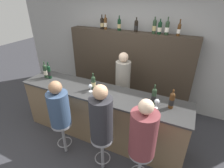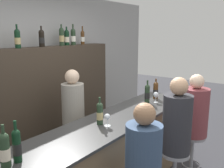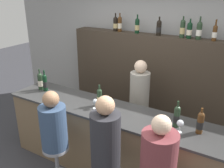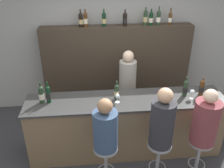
{
  "view_description": "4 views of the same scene",
  "coord_description": "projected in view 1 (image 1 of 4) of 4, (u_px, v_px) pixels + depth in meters",
  "views": [
    {
      "loc": [
        1.33,
        -1.98,
        2.53
      ],
      "look_at": [
        0.2,
        0.38,
        1.15
      ],
      "focal_mm": 28.0,
      "sensor_mm": 36.0,
      "label": 1
    },
    {
      "loc": [
        -2.17,
        -1.33,
        1.99
      ],
      "look_at": [
        -0.02,
        0.28,
        1.43
      ],
      "focal_mm": 40.0,
      "sensor_mm": 36.0,
      "label": 2
    },
    {
      "loc": [
        1.59,
        -2.22,
        2.52
      ],
      "look_at": [
        0.07,
        0.32,
        1.36
      ],
      "focal_mm": 40.0,
      "sensor_mm": 36.0,
      "label": 3
    },
    {
      "loc": [
        -0.53,
        -2.93,
        2.97
      ],
      "look_at": [
        -0.23,
        0.29,
        1.28
      ],
      "focal_mm": 40.0,
      "sensor_mm": 36.0,
      "label": 4
    }
  ],
  "objects": [
    {
      "name": "wine_bottle_counter_3",
      "position": [
        154.0,
        96.0,
        2.67
      ],
      "size": [
        0.07,
        0.07,
        0.33
      ],
      "color": "#233823",
      "rests_on": "bar_counter"
    },
    {
      "name": "wine_bottle_backbar_7",
      "position": [
        179.0,
        30.0,
        3.33
      ],
      "size": [
        0.07,
        0.07,
        0.31
      ],
      "color": "#4C2D14",
      "rests_on": "back_bar_cabinet"
    },
    {
      "name": "wine_bottle_backbar_1",
      "position": [
        105.0,
        23.0,
        3.93
      ],
      "size": [
        0.07,
        0.07,
        0.32
      ],
      "color": "#4C2D14",
      "rests_on": "back_bar_cabinet"
    },
    {
      "name": "wine_bottle_counter_2",
      "position": [
        93.0,
        83.0,
        3.08
      ],
      "size": [
        0.07,
        0.07,
        0.31
      ],
      "color": "#233823",
      "rests_on": "bar_counter"
    },
    {
      "name": "bar_stool_left",
      "position": [
        63.0,
        130.0,
        2.91
      ],
      "size": [
        0.33,
        0.33,
        0.64
      ],
      "color": "gray",
      "rests_on": "ground_plane"
    },
    {
      "name": "guest_seated_left",
      "position": [
        59.0,
        107.0,
        2.69
      ],
      "size": [
        0.33,
        0.33,
        0.76
      ],
      "color": "#334766",
      "rests_on": "bar_stool_left"
    },
    {
      "name": "wine_bottle_counter_4",
      "position": [
        172.0,
        100.0,
        2.57
      ],
      "size": [
        0.08,
        0.08,
        0.31
      ],
      "color": "#4C2D14",
      "rests_on": "bar_counter"
    },
    {
      "name": "wine_bottle_counter_1",
      "position": [
        49.0,
        72.0,
        3.47
      ],
      "size": [
        0.07,
        0.07,
        0.34
      ],
      "color": "black",
      "rests_on": "bar_counter"
    },
    {
      "name": "wall_back",
      "position": [
        132.0,
        50.0,
        4.17
      ],
      "size": [
        6.4,
        0.05,
        2.6
      ],
      "color": "#9E9E9E",
      "rests_on": "ground_plane"
    },
    {
      "name": "wine_bottle_backbar_6",
      "position": [
        167.0,
        28.0,
        3.41
      ],
      "size": [
        0.08,
        0.08,
        0.34
      ],
      "color": "#233823",
      "rests_on": "back_bar_cabinet"
    },
    {
      "name": "bar_counter",
      "position": [
        101.0,
        114.0,
        3.28
      ],
      "size": [
        3.09,
        0.67,
        0.99
      ],
      "color": "brown",
      "rests_on": "ground_plane"
    },
    {
      "name": "bar_stool_middle",
      "position": [
        102.0,
        145.0,
        2.62
      ],
      "size": [
        0.33,
        0.33,
        0.64
      ],
      "color": "gray",
      "rests_on": "ground_plane"
    },
    {
      "name": "wine_bottle_backbar_3",
      "position": [
        136.0,
        26.0,
        3.65
      ],
      "size": [
        0.08,
        0.08,
        0.3
      ],
      "color": "black",
      "rests_on": "back_bar_cabinet"
    },
    {
      "name": "guest_seated_right",
      "position": [
        143.0,
        132.0,
        2.16
      ],
      "size": [
        0.35,
        0.35,
        0.82
      ],
      "color": "brown",
      "rests_on": "bar_stool_right"
    },
    {
      "name": "wine_bottle_backbar_2",
      "position": [
        119.0,
        24.0,
        3.8
      ],
      "size": [
        0.08,
        0.08,
        0.31
      ],
      "color": "black",
      "rests_on": "back_bar_cabinet"
    },
    {
      "name": "back_bar_cabinet",
      "position": [
        128.0,
        69.0,
        4.18
      ],
      "size": [
        2.9,
        0.28,
        1.78
      ],
      "color": "#382D23",
      "rests_on": "ground_plane"
    },
    {
      "name": "wine_glass_0",
      "position": [
        90.0,
        86.0,
        3.01
      ],
      "size": [
        0.07,
        0.07,
        0.14
      ],
      "color": "silver",
      "rests_on": "bar_counter"
    },
    {
      "name": "guest_seated_middle",
      "position": [
        101.0,
        117.0,
        2.38
      ],
      "size": [
        0.33,
        0.33,
        0.87
      ],
      "color": "#28282D",
      "rests_on": "bar_stool_middle"
    },
    {
      "name": "bartender",
      "position": [
        123.0,
        89.0,
        3.73
      ],
      "size": [
        0.31,
        0.31,
        1.5
      ],
      "color": "gray",
      "rests_on": "ground_plane"
    },
    {
      "name": "ground_plane",
      "position": [
        94.0,
        145.0,
        3.26
      ],
      "size": [
        16.0,
        16.0,
        0.0
      ],
      "primitive_type": "plane",
      "color": "#333338"
    },
    {
      "name": "wine_glass_1",
      "position": [
        157.0,
        102.0,
        2.57
      ],
      "size": [
        0.08,
        0.08,
        0.16
      ],
      "color": "silver",
      "rests_on": "bar_counter"
    },
    {
      "name": "wine_bottle_backbar_5",
      "position": [
        160.0,
        28.0,
        3.46
      ],
      "size": [
        0.08,
        0.08,
        0.29
      ],
      "color": "black",
      "rests_on": "back_bar_cabinet"
    },
    {
      "name": "wine_bottle_backbar_0",
      "position": [
        102.0,
        23.0,
        3.96
      ],
      "size": [
        0.08,
        0.08,
        0.31
      ],
      "color": "black",
      "rests_on": "back_bar_cabinet"
    },
    {
      "name": "wine_bottle_counter_0",
      "position": [
        45.0,
        71.0,
        3.5
      ],
      "size": [
        0.08,
        0.08,
        0.34
      ],
      "color": "#233823",
      "rests_on": "bar_counter"
    },
    {
      "name": "wine_bottle_backbar_4",
      "position": [
        154.0,
        26.0,
        3.5
      ],
      "size": [
        0.08,
        0.08,
        0.33
      ],
      "color": "#233823",
      "rests_on": "back_bar_cabinet"
    },
    {
      "name": "bar_stool_right",
      "position": [
        140.0,
        159.0,
        2.4
      ],
      "size": [
        0.33,
        0.33,
        0.64
      ],
      "color": "gray",
      "rests_on": "ground_plane"
    }
  ]
}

